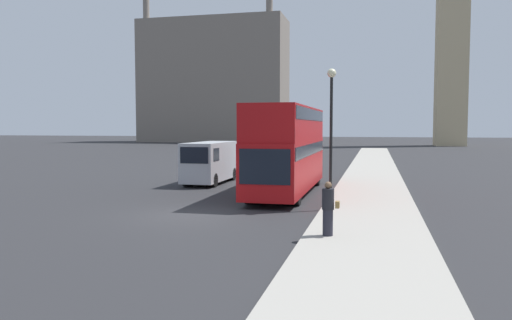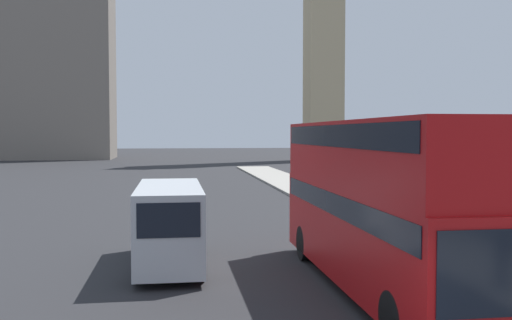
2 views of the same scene
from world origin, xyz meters
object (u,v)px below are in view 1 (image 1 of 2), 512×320
white_van (210,161)px  street_lamp (331,116)px  red_double_decker_bus (288,146)px  pedestrian (328,209)px

white_van → street_lamp: size_ratio=1.01×
red_double_decker_bus → street_lamp: 5.43m
street_lamp → white_van: bearing=134.5°
white_van → red_double_decker_bus: bearing=-32.9°
red_double_decker_bus → pedestrian: bearing=-73.5°
red_double_decker_bus → street_lamp: size_ratio=1.95×
white_van → street_lamp: bearing=-45.5°
pedestrian → street_lamp: bearing=94.3°
white_van → street_lamp: street_lamp is taller
red_double_decker_bus → white_van: bearing=147.1°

